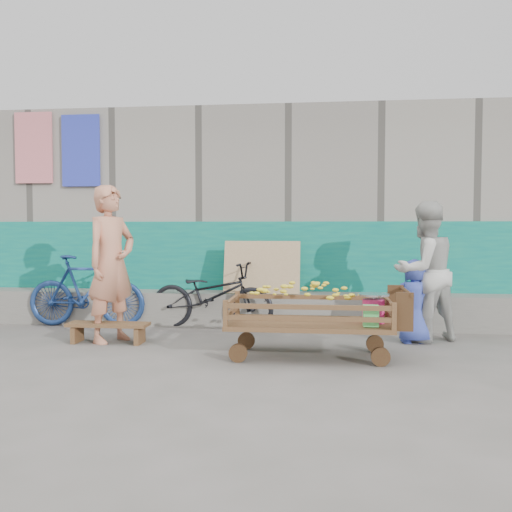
# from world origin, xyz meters

# --- Properties ---
(ground) EXTENTS (80.00, 80.00, 0.00)m
(ground) POSITION_xyz_m (0.00, 0.00, 0.00)
(ground) COLOR #5C5A53
(ground) RESTS_ON ground
(building_wall) EXTENTS (12.00, 3.50, 3.00)m
(building_wall) POSITION_xyz_m (-0.00, 4.05, 1.47)
(building_wall) COLOR gray
(building_wall) RESTS_ON ground
(banana_cart) EXTENTS (1.81, 0.83, 0.77)m
(banana_cart) POSITION_xyz_m (0.93, 0.60, 0.52)
(banana_cart) COLOR #54341D
(banana_cart) RESTS_ON ground
(bench) EXTENTS (0.93, 0.28, 0.23)m
(bench) POSITION_xyz_m (-1.34, 1.04, 0.17)
(bench) COLOR #54341D
(bench) RESTS_ON ground
(vendor_man) EXTENTS (0.69, 0.79, 1.81)m
(vendor_man) POSITION_xyz_m (-1.33, 1.14, 0.90)
(vendor_man) COLOR tan
(vendor_man) RESTS_ON ground
(woman) EXTENTS (0.99, 0.92, 1.62)m
(woman) POSITION_xyz_m (2.27, 1.58, 0.81)
(woman) COLOR beige
(woman) RESTS_ON ground
(child) EXTENTS (0.52, 0.38, 0.96)m
(child) POSITION_xyz_m (2.14, 1.46, 0.48)
(child) COLOR #3648AB
(child) RESTS_ON ground
(bicycle_dark) EXTENTS (1.74, 0.85, 0.88)m
(bicycle_dark) POSITION_xyz_m (-0.34, 2.05, 0.44)
(bicycle_dark) COLOR black
(bicycle_dark) RESTS_ON ground
(bicycle_blue) EXTENTS (1.59, 0.48, 0.95)m
(bicycle_blue) POSITION_xyz_m (-2.03, 2.05, 0.48)
(bicycle_blue) COLOR navy
(bicycle_blue) RESTS_ON ground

